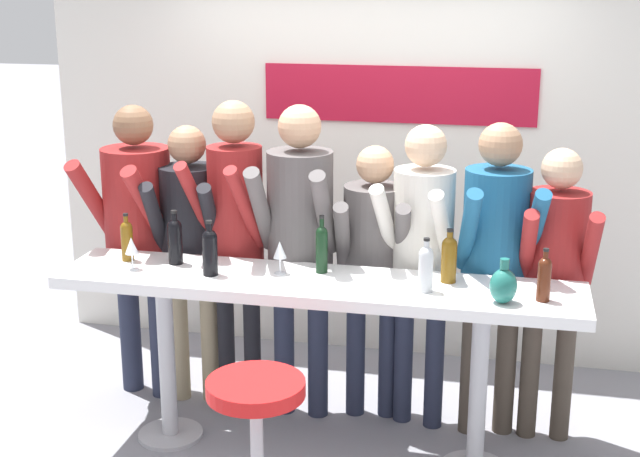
% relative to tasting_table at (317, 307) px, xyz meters
% --- Properties ---
extents(ground_plane, '(40.00, 40.00, 0.00)m').
position_rel_tasting_table_xyz_m(ground_plane, '(0.00, 0.00, -0.84)').
color(ground_plane, gray).
extents(back_wall, '(4.32, 0.12, 2.59)m').
position_rel_tasting_table_xyz_m(back_wall, '(0.00, 1.51, 0.46)').
color(back_wall, silver).
rests_on(back_wall, ground_plane).
extents(tasting_table, '(2.72, 0.54, 0.99)m').
position_rel_tasting_table_xyz_m(tasting_table, '(0.00, 0.00, 0.00)').
color(tasting_table, white).
rests_on(tasting_table, ground_plane).
extents(bar_stool, '(0.47, 0.47, 0.76)m').
position_rel_tasting_table_xyz_m(bar_stool, '(-0.11, -0.74, -0.33)').
color(bar_stool, '#B2B2B7').
rests_on(bar_stool, ground_plane).
extents(person_far_left, '(0.54, 0.64, 1.78)m').
position_rel_tasting_table_xyz_m(person_far_left, '(-1.20, 0.49, 0.26)').
color(person_far_left, '#23283D').
rests_on(person_far_left, ground_plane).
extents(person_left, '(0.44, 0.55, 1.68)m').
position_rel_tasting_table_xyz_m(person_left, '(-0.86, 0.48, 0.20)').
color(person_left, gray).
rests_on(person_left, ground_plane).
extents(person_center_left, '(0.43, 0.57, 1.84)m').
position_rel_tasting_table_xyz_m(person_center_left, '(-0.58, 0.44, 0.32)').
color(person_center_left, black).
rests_on(person_center_left, ground_plane).
extents(person_center, '(0.44, 0.56, 1.82)m').
position_rel_tasting_table_xyz_m(person_center, '(-0.19, 0.43, 0.29)').
color(person_center, '#23283D').
rests_on(person_center, ground_plane).
extents(person_center_right, '(0.45, 0.54, 1.60)m').
position_rel_tasting_table_xyz_m(person_center_right, '(0.21, 0.51, 0.15)').
color(person_center_right, '#23283D').
rests_on(person_center_right, ground_plane).
extents(person_right, '(0.46, 0.58, 1.74)m').
position_rel_tasting_table_xyz_m(person_right, '(0.49, 0.46, 0.24)').
color(person_right, '#23283D').
rests_on(person_right, ground_plane).
extents(person_far_right, '(0.49, 0.60, 1.76)m').
position_rel_tasting_table_xyz_m(person_far_right, '(0.88, 0.45, 0.25)').
color(person_far_right, '#473D33').
rests_on(person_far_right, ground_plane).
extents(person_rightmost, '(0.41, 0.52, 1.64)m').
position_rel_tasting_table_xyz_m(person_rightmost, '(1.19, 0.45, 0.18)').
color(person_rightmost, '#473D33').
rests_on(person_rightmost, ground_plane).
extents(wine_bottle_0, '(0.06, 0.06, 0.31)m').
position_rel_tasting_table_xyz_m(wine_bottle_0, '(0.00, 0.12, 0.29)').
color(wine_bottle_0, black).
rests_on(wine_bottle_0, tasting_table).
extents(wine_bottle_1, '(0.07, 0.07, 0.26)m').
position_rel_tasting_table_xyz_m(wine_bottle_1, '(1.12, -0.06, 0.27)').
color(wine_bottle_1, '#4C1E0F').
rests_on(wine_bottle_1, tasting_table).
extents(wine_bottle_2, '(0.08, 0.08, 0.28)m').
position_rel_tasting_table_xyz_m(wine_bottle_2, '(0.66, 0.12, 0.28)').
color(wine_bottle_2, brown).
rests_on(wine_bottle_2, tasting_table).
extents(wine_bottle_3, '(0.07, 0.07, 0.27)m').
position_rel_tasting_table_xyz_m(wine_bottle_3, '(0.56, -0.05, 0.28)').
color(wine_bottle_3, '#B7BCC1').
rests_on(wine_bottle_3, tasting_table).
extents(wine_bottle_4, '(0.08, 0.08, 0.29)m').
position_rel_tasting_table_xyz_m(wine_bottle_4, '(-0.55, -0.04, 0.29)').
color(wine_bottle_4, black).
rests_on(wine_bottle_4, tasting_table).
extents(wine_bottle_5, '(0.07, 0.07, 0.26)m').
position_rel_tasting_table_xyz_m(wine_bottle_5, '(-1.08, 0.09, 0.27)').
color(wine_bottle_5, brown).
rests_on(wine_bottle_5, tasting_table).
extents(wine_bottle_6, '(0.08, 0.08, 0.30)m').
position_rel_tasting_table_xyz_m(wine_bottle_6, '(-0.80, 0.10, 0.29)').
color(wine_bottle_6, black).
rests_on(wine_bottle_6, tasting_table).
extents(wine_glass_0, '(0.07, 0.07, 0.18)m').
position_rel_tasting_table_xyz_m(wine_glass_0, '(-0.99, -0.05, 0.27)').
color(wine_glass_0, silver).
rests_on(wine_glass_0, tasting_table).
extents(wine_glass_1, '(0.07, 0.07, 0.18)m').
position_rel_tasting_table_xyz_m(wine_glass_1, '(-0.21, 0.05, 0.27)').
color(wine_glass_1, silver).
rests_on(wine_glass_1, tasting_table).
extents(decorative_vase, '(0.13, 0.13, 0.22)m').
position_rel_tasting_table_xyz_m(decorative_vase, '(0.94, -0.13, 0.24)').
color(decorative_vase, '#1E665B').
rests_on(decorative_vase, tasting_table).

